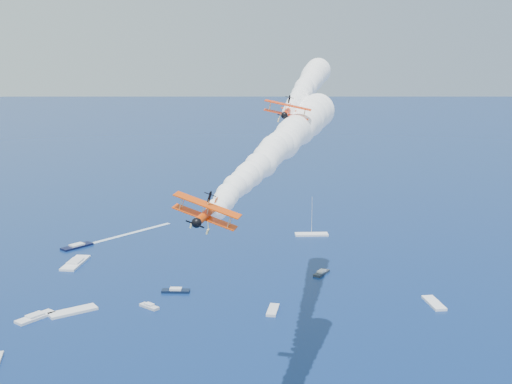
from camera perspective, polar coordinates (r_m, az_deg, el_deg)
biplane_lead at (r=117.71m, az=2.69°, el=6.91°), size 11.67×11.81×7.11m
biplane_trail at (r=72.23m, az=-4.35°, el=-1.93°), size 10.81×11.08×7.13m
smoke_trail_lead at (r=152.71m, az=4.40°, el=9.13°), size 74.93×74.21×12.54m
smoke_trail_trail at (r=105.18m, az=2.18°, el=4.07°), size 74.96×74.89×12.54m
spectator_boats at (r=197.07m, az=-20.64°, el=-8.93°), size 234.52×176.40×0.70m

